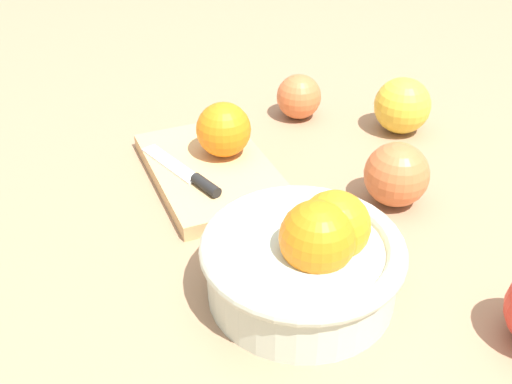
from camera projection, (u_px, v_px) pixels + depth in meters
The scene contains 8 objects.
ground_plane at pixel (311, 210), 0.73m from camera, with size 2.40×2.40×0.00m, color #997556.
bowl at pixel (307, 258), 0.59m from camera, with size 0.20×0.20×0.11m.
cutting_board at pixel (211, 171), 0.79m from camera, with size 0.23×0.15×0.02m, color tan.
orange_on_board at pixel (224, 130), 0.78m from camera, with size 0.07×0.07×0.07m, color orange.
knife at pixel (190, 176), 0.75m from camera, with size 0.15×0.08×0.01m.
apple_front_right at pixel (299, 97), 0.92m from camera, with size 0.07×0.07×0.07m, color #CC6638.
apple_front_center at pixel (397, 175), 0.72m from camera, with size 0.08×0.08×0.08m, color #CC6638.
apple_front_right_2 at pixel (402, 106), 0.88m from camera, with size 0.08×0.08×0.08m, color gold.
Camera 1 is at (-0.55, 0.23, 0.43)m, focal length 42.18 mm.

